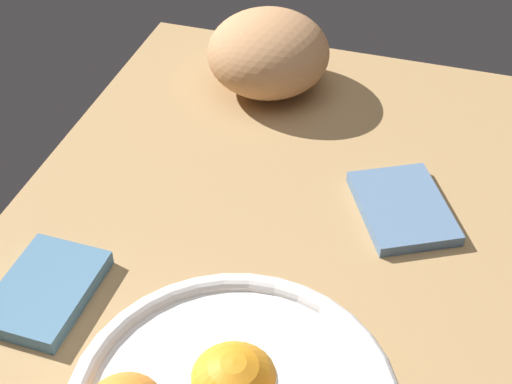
{
  "coord_description": "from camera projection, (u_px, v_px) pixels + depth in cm",
  "views": [
    {
      "loc": [
        48.98,
        11.3,
        52.72
      ],
      "look_at": [
        -3.16,
        -4.73,
        5.0
      ],
      "focal_mm": 52.04,
      "sensor_mm": 36.0,
      "label": 1
    }
  ],
  "objects": [
    {
      "name": "napkin_spare",
      "position": [
        45.0,
        290.0,
        0.68
      ],
      "size": [
        11.71,
        8.29,
        1.58
      ],
      "primitive_type": "cube",
      "rotation": [
        0.0,
        0.0,
        -0.02
      ],
      "color": "teal",
      "rests_on": "ground"
    },
    {
      "name": "bread_loaf",
      "position": [
        268.0,
        53.0,
        0.92
      ],
      "size": [
        20.87,
        20.81,
        9.99
      ],
      "primitive_type": "ellipsoid",
      "rotation": [
        0.0,
        0.0,
        5.76
      ],
      "color": "tan",
      "rests_on": "ground"
    },
    {
      "name": "ground_plane",
      "position": [
        292.0,
        271.0,
        0.73
      ],
      "size": [
        81.34,
        61.76,
        3.0
      ],
      "primitive_type": "cube",
      "color": "#A58151"
    },
    {
      "name": "napkin_folded",
      "position": [
        403.0,
        207.0,
        0.77
      ],
      "size": [
        14.65,
        13.28,
        1.23
      ],
      "primitive_type": "cube",
      "rotation": [
        0.0,
        0.0,
        0.48
      ],
      "color": "slate",
      "rests_on": "ground"
    }
  ]
}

